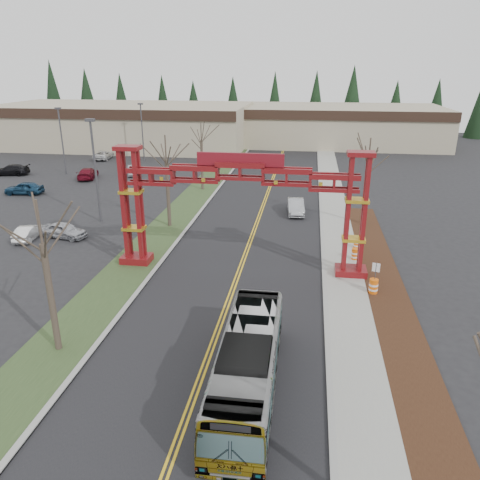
% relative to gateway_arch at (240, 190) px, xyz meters
% --- Properties ---
extents(ground, '(200.00, 200.00, 0.00)m').
position_rel_gateway_arch_xyz_m(ground, '(-0.00, -18.00, -5.98)').
color(ground, black).
rests_on(ground, ground).
extents(road, '(12.00, 110.00, 0.02)m').
position_rel_gateway_arch_xyz_m(road, '(-0.00, 7.00, -5.97)').
color(road, black).
rests_on(road, ground).
extents(lane_line_left, '(0.12, 100.00, 0.01)m').
position_rel_gateway_arch_xyz_m(lane_line_left, '(-0.12, 7.00, -5.96)').
color(lane_line_left, gold).
rests_on(lane_line_left, road).
extents(lane_line_right, '(0.12, 100.00, 0.01)m').
position_rel_gateway_arch_xyz_m(lane_line_right, '(0.12, 7.00, -5.96)').
color(lane_line_right, gold).
rests_on(lane_line_right, road).
extents(curb_right, '(0.30, 110.00, 0.15)m').
position_rel_gateway_arch_xyz_m(curb_right, '(6.15, 7.00, -5.91)').
color(curb_right, '#989893').
rests_on(curb_right, ground).
extents(sidewalk_right, '(2.60, 110.00, 0.14)m').
position_rel_gateway_arch_xyz_m(sidewalk_right, '(7.60, 7.00, -5.91)').
color(sidewalk_right, gray).
rests_on(sidewalk_right, ground).
extents(landscape_strip, '(2.60, 50.00, 0.12)m').
position_rel_gateway_arch_xyz_m(landscape_strip, '(10.20, -8.00, -5.92)').
color(landscape_strip, black).
rests_on(landscape_strip, ground).
extents(grass_median, '(4.00, 110.00, 0.08)m').
position_rel_gateway_arch_xyz_m(grass_median, '(-8.00, 7.00, -5.94)').
color(grass_median, '#2E4221').
rests_on(grass_median, ground).
extents(curb_left, '(0.30, 110.00, 0.15)m').
position_rel_gateway_arch_xyz_m(curb_left, '(-6.15, 7.00, -5.91)').
color(curb_left, '#989893').
rests_on(curb_left, ground).
extents(gateway_arch, '(18.20, 1.60, 8.90)m').
position_rel_gateway_arch_xyz_m(gateway_arch, '(0.00, 0.00, 0.00)').
color(gateway_arch, maroon).
rests_on(gateway_arch, ground).
extents(retail_building_west, '(46.00, 22.30, 7.50)m').
position_rel_gateway_arch_xyz_m(retail_building_west, '(-30.00, 53.96, -2.22)').
color(retail_building_west, tan).
rests_on(retail_building_west, ground).
extents(retail_building_east, '(38.00, 20.30, 7.00)m').
position_rel_gateway_arch_xyz_m(retail_building_east, '(10.00, 61.95, -2.47)').
color(retail_building_east, tan).
rests_on(retail_building_east, ground).
extents(conifer_treeline, '(116.10, 5.60, 13.00)m').
position_rel_gateway_arch_xyz_m(conifer_treeline, '(0.25, 74.00, 0.50)').
color(conifer_treeline, black).
rests_on(conifer_treeline, ground).
extents(transit_bus, '(2.62, 10.72, 2.98)m').
position_rel_gateway_arch_xyz_m(transit_bus, '(2.39, -13.79, -4.49)').
color(transit_bus, '#A6A9AE').
rests_on(transit_bus, ground).
extents(silver_sedan, '(2.01, 4.65, 1.49)m').
position_rel_gateway_arch_xyz_m(silver_sedan, '(3.55, 14.55, -5.24)').
color(silver_sedan, '#A5A8AD').
rests_on(silver_sedan, ground).
extents(parked_car_near_a, '(4.30, 2.38, 1.38)m').
position_rel_gateway_arch_xyz_m(parked_car_near_a, '(-16.19, 4.38, -5.29)').
color(parked_car_near_a, '#B4B6BC').
rests_on(parked_car_near_a, ground).
extents(parked_car_near_b, '(1.79, 3.91, 1.24)m').
position_rel_gateway_arch_xyz_m(parked_car_near_b, '(-19.07, 3.59, -5.36)').
color(parked_car_near_b, white).
rests_on(parked_car_near_b, ground).
extents(parked_car_mid_a, '(3.08, 5.29, 1.44)m').
position_rel_gateway_arch_xyz_m(parked_car_mid_a, '(-24.47, 26.39, -5.26)').
color(parked_car_mid_a, maroon).
rests_on(parked_car_mid_a, ground).
extents(parked_car_mid_b, '(4.50, 2.06, 1.49)m').
position_rel_gateway_arch_xyz_m(parked_car_mid_b, '(-28.16, 17.55, -5.24)').
color(parked_car_mid_b, navy).
rests_on(parked_car_mid_b, ground).
extents(parked_car_far_a, '(2.51, 4.14, 1.29)m').
position_rel_gateway_arch_xyz_m(parked_car_far_a, '(-19.28, 29.42, -5.34)').
color(parked_car_far_a, '#9B9CA3').
rests_on(parked_car_far_a, ground).
extents(parked_car_far_b, '(2.80, 5.20, 1.39)m').
position_rel_gateway_arch_xyz_m(parked_car_far_b, '(-28.17, 39.82, -5.29)').
color(parked_car_far_b, white).
rests_on(parked_car_far_b, ground).
extents(parked_car_far_c, '(5.20, 2.81, 1.43)m').
position_rel_gateway_arch_xyz_m(parked_car_far_c, '(-35.93, 26.85, -5.27)').
color(parked_car_far_c, black).
rests_on(parked_car_far_c, ground).
extents(bare_tree_median_near, '(3.41, 3.41, 8.24)m').
position_rel_gateway_arch_xyz_m(bare_tree_median_near, '(-8.00, -11.81, -0.03)').
color(bare_tree_median_near, '#382D26').
rests_on(bare_tree_median_near, ground).
extents(bare_tree_median_mid, '(3.28, 3.28, 8.46)m').
position_rel_gateway_arch_xyz_m(bare_tree_median_mid, '(-8.00, 8.80, 0.27)').
color(bare_tree_median_mid, '#382D26').
rests_on(bare_tree_median_mid, ground).
extents(bare_tree_median_far, '(3.10, 3.10, 7.96)m').
position_rel_gateway_arch_xyz_m(bare_tree_median_far, '(-8.00, 22.81, -0.11)').
color(bare_tree_median_far, '#382D26').
rests_on(bare_tree_median_far, ground).
extents(bare_tree_right_far, '(3.48, 3.48, 8.13)m').
position_rel_gateway_arch_xyz_m(bare_tree_right_far, '(10.00, 12.00, -0.19)').
color(bare_tree_right_far, '#382D26').
rests_on(bare_tree_right_far, ground).
extents(light_pole_near, '(0.84, 0.42, 9.68)m').
position_rel_gateway_arch_xyz_m(light_pole_near, '(-15.08, 9.35, -0.38)').
color(light_pole_near, '#3F3F44').
rests_on(light_pole_near, ground).
extents(light_pole_mid, '(0.78, 0.39, 8.98)m').
position_rel_gateway_arch_xyz_m(light_pole_mid, '(-28.75, 28.59, -0.79)').
color(light_pole_mid, '#3F3F44').
rests_on(light_pole_mid, ground).
extents(light_pole_far, '(0.76, 0.38, 8.82)m').
position_rel_gateway_arch_xyz_m(light_pole_far, '(-21.31, 39.67, -0.88)').
color(light_pole_far, '#3F3F44').
rests_on(light_pole_far, ground).
extents(street_sign, '(0.49, 0.17, 2.17)m').
position_rel_gateway_arch_xyz_m(street_sign, '(9.31, -2.67, -4.42)').
color(street_sign, '#3F3F44').
rests_on(street_sign, ground).
extents(barrel_south, '(0.59, 0.59, 1.09)m').
position_rel_gateway_arch_xyz_m(barrel_south, '(9.25, -2.80, -5.44)').
color(barrel_south, orange).
rests_on(barrel_south, ground).
extents(barrel_mid, '(0.54, 0.54, 1.00)m').
position_rel_gateway_arch_xyz_m(barrel_mid, '(8.51, 2.83, -5.48)').
color(barrel_mid, orange).
rests_on(barrel_mid, ground).
extents(barrel_north, '(0.52, 0.52, 0.96)m').
position_rel_gateway_arch_xyz_m(barrel_north, '(8.87, 5.34, -5.50)').
color(barrel_north, orange).
rests_on(barrel_north, ground).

